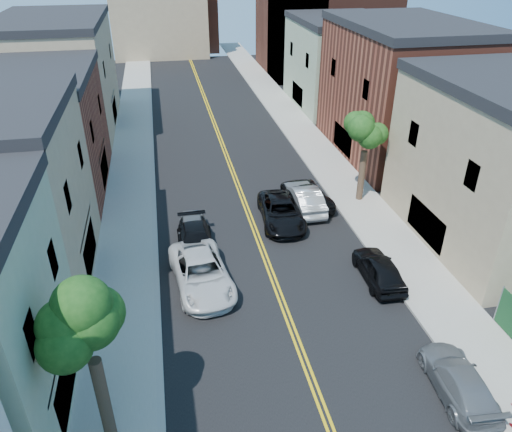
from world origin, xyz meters
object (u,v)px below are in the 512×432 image
black_car_left (196,242)px  dark_car_right_far (306,194)px  grey_car_right (459,381)px  black_car_right (379,269)px  black_suv_lane (281,212)px  white_pickup (201,273)px  silver_car_right (304,198)px  grey_car_left (193,231)px

black_car_left → dark_car_right_far: (7.92, 4.50, 0.01)m
black_car_left → grey_car_right: (9.30, -12.16, -0.05)m
black_car_right → black_suv_lane: bearing=-60.8°
white_pickup → black_suv_lane: (5.65, 5.61, -0.06)m
black_car_left → grey_car_right: bearing=-53.5°
dark_car_right_far → black_car_right: bearing=93.0°
white_pickup → dark_car_right_far: bearing=37.8°
black_car_right → dark_car_right_far: size_ratio=0.83×
grey_car_right → dark_car_right_far: dark_car_right_far is taller
black_car_right → silver_car_right: size_ratio=0.88×
silver_car_right → black_car_right: bearing=100.3°
black_suv_lane → grey_car_left: bearing=-164.4°
black_car_left → silver_car_right: (7.60, 3.87, 0.10)m
white_pickup → grey_car_left: 4.46m
white_pickup → black_suv_lane: size_ratio=1.07×
grey_car_left → white_pickup: bearing=-85.8°
white_pickup → grey_car_right: 12.90m
white_pickup → silver_car_right: bearing=36.5°
dark_car_right_far → white_pickup: bearing=38.9°
black_car_right → black_suv_lane: (-3.60, 6.95, 0.02)m
grey_car_left → silver_car_right: 8.12m
white_pickup → black_suv_lane: bearing=38.3°
white_pickup → black_car_left: size_ratio=1.19×
grey_car_right → black_car_right: (-0.05, 7.59, 0.07)m
grey_car_right → black_suv_lane: black_suv_lane is taller
grey_car_left → black_car_right: (9.33, -5.79, 0.03)m
black_car_left → black_suv_lane: (5.65, 2.39, 0.05)m
black_car_left → black_suv_lane: size_ratio=0.90×
grey_car_left → black_car_right: bearing=-28.6°
grey_car_left → black_suv_lane: black_suv_lane is taller
grey_car_left → silver_car_right: (7.68, 2.63, 0.11)m
dark_car_right_far → black_car_left: bearing=24.2°
black_car_left → silver_car_right: 8.53m
black_suv_lane → black_car_right: bearing=-58.4°
black_car_right → dark_car_right_far: black_car_right is taller
white_pickup → grey_car_left: white_pickup is taller
grey_car_left → silver_car_right: size_ratio=0.84×
black_car_right → silver_car_right: bearing=-77.1°
black_suv_lane → white_pickup: bearing=-131.0°
grey_car_right → dark_car_right_far: bearing=-80.4°
grey_car_left → dark_car_right_far: 8.64m
black_car_right → dark_car_right_far: bearing=-79.9°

